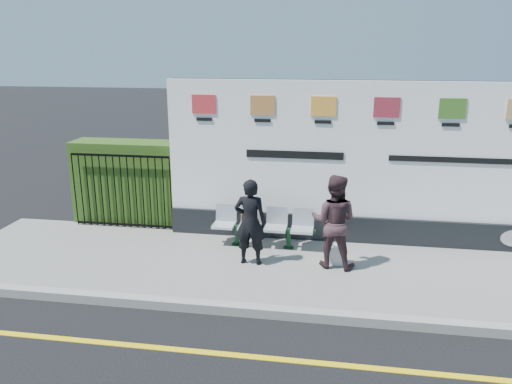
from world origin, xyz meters
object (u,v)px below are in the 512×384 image
(woman_left, at_px, (250,222))
(woman_right, at_px, (334,221))
(bench, at_px, (263,236))
(billboard, at_px, (381,175))

(woman_left, distance_m, woman_right, 1.39)
(bench, relative_size, woman_right, 1.17)
(woman_right, bearing_deg, woman_left, 14.09)
(bench, xyz_separation_m, woman_right, (1.29, -0.66, 0.60))
(billboard, distance_m, woman_left, 2.65)
(woman_right, bearing_deg, billboard, -114.17)
(bench, height_order, woman_left, woman_left)
(bench, distance_m, woman_left, 0.95)
(billboard, xyz_separation_m, bench, (-2.12, -0.58, -1.10))
(woman_left, bearing_deg, bench, -96.51)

